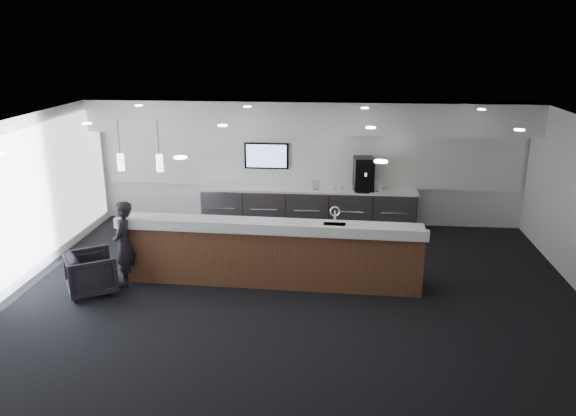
# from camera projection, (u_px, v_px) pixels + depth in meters

# --- Properties ---
(ground) EXTENTS (10.00, 10.00, 0.00)m
(ground) POSITION_uv_depth(u_px,v_px,m) (295.00, 294.00, 9.92)
(ground) COLOR black
(ground) RESTS_ON ground
(ceiling) EXTENTS (10.00, 8.00, 0.02)m
(ceiling) POSITION_uv_depth(u_px,v_px,m) (296.00, 125.00, 9.04)
(ceiling) COLOR black
(ceiling) RESTS_ON back_wall
(back_wall) EXTENTS (10.00, 0.02, 3.00)m
(back_wall) POSITION_uv_depth(u_px,v_px,m) (309.00, 162.00, 13.28)
(back_wall) COLOR silver
(back_wall) RESTS_ON ground
(left_wall) EXTENTS (0.02, 8.00, 3.00)m
(left_wall) POSITION_uv_depth(u_px,v_px,m) (14.00, 205.00, 9.92)
(left_wall) COLOR silver
(left_wall) RESTS_ON ground
(soffit_bulkhead) EXTENTS (10.00, 0.90, 0.70)m
(soffit_bulkhead) POSITION_uv_depth(u_px,v_px,m) (308.00, 116.00, 12.52)
(soffit_bulkhead) COLOR white
(soffit_bulkhead) RESTS_ON back_wall
(alcove_panel) EXTENTS (9.80, 0.06, 1.40)m
(alcove_panel) POSITION_uv_depth(u_px,v_px,m) (309.00, 158.00, 13.23)
(alcove_panel) COLOR white
(alcove_panel) RESTS_ON back_wall
(window_blinds_wall) EXTENTS (0.04, 7.36, 2.55)m
(window_blinds_wall) POSITION_uv_depth(u_px,v_px,m) (16.00, 205.00, 9.92)
(window_blinds_wall) COLOR silver
(window_blinds_wall) RESTS_ON left_wall
(back_credenza) EXTENTS (5.06, 0.66, 0.95)m
(back_credenza) POSITION_uv_depth(u_px,v_px,m) (308.00, 208.00, 13.24)
(back_credenza) COLOR gray
(back_credenza) RESTS_ON ground
(wall_tv) EXTENTS (1.05, 0.08, 0.62)m
(wall_tv) POSITION_uv_depth(u_px,v_px,m) (267.00, 156.00, 13.24)
(wall_tv) COLOR black
(wall_tv) RESTS_ON back_wall
(pendant_left) EXTENTS (0.12, 0.12, 0.30)m
(pendant_left) POSITION_uv_depth(u_px,v_px,m) (168.00, 157.00, 10.23)
(pendant_left) COLOR #FFE7C6
(pendant_left) RESTS_ON ceiling
(pendant_right) EXTENTS (0.12, 0.12, 0.30)m
(pendant_right) POSITION_uv_depth(u_px,v_px,m) (131.00, 156.00, 10.29)
(pendant_right) COLOR #FFE7C6
(pendant_right) RESTS_ON ceiling
(ceiling_can_lights) EXTENTS (7.00, 5.00, 0.02)m
(ceiling_can_lights) POSITION_uv_depth(u_px,v_px,m) (296.00, 126.00, 9.04)
(ceiling_can_lights) COLOR white
(ceiling_can_lights) RESTS_ON ceiling
(service_counter) EXTENTS (5.54, 1.08, 1.49)m
(service_counter) POSITION_uv_depth(u_px,v_px,m) (271.00, 252.00, 10.27)
(service_counter) COLOR #53301B
(service_counter) RESTS_ON ground
(coffee_machine) EXTENTS (0.49, 0.60, 0.77)m
(coffee_machine) POSITION_uv_depth(u_px,v_px,m) (364.00, 174.00, 12.87)
(coffee_machine) COLOR black
(coffee_machine) RESTS_ON back_credenza
(info_sign_left) EXTENTS (0.17, 0.04, 0.23)m
(info_sign_left) POSITION_uv_depth(u_px,v_px,m) (316.00, 184.00, 12.98)
(info_sign_left) COLOR silver
(info_sign_left) RESTS_ON back_credenza
(info_sign_right) EXTENTS (0.19, 0.06, 0.25)m
(info_sign_right) POSITION_uv_depth(u_px,v_px,m) (377.00, 186.00, 12.81)
(info_sign_right) COLOR silver
(info_sign_right) RESTS_ON back_credenza
(armchair) EXTENTS (1.12, 1.11, 0.75)m
(armchair) POSITION_uv_depth(u_px,v_px,m) (91.00, 273.00, 9.87)
(armchair) COLOR black
(armchair) RESTS_ON ground
(lounge_guest) EXTENTS (0.41, 0.60, 1.58)m
(lounge_guest) POSITION_uv_depth(u_px,v_px,m) (124.00, 244.00, 10.09)
(lounge_guest) COLOR black
(lounge_guest) RESTS_ON ground
(cup_0) EXTENTS (0.11, 0.11, 0.10)m
(cup_0) POSITION_uv_depth(u_px,v_px,m) (364.00, 189.00, 12.89)
(cup_0) COLOR white
(cup_0) RESTS_ON back_credenza
(cup_1) EXTENTS (0.15, 0.15, 0.10)m
(cup_1) POSITION_uv_depth(u_px,v_px,m) (358.00, 189.00, 12.90)
(cup_1) COLOR white
(cup_1) RESTS_ON back_credenza
(cup_2) EXTENTS (0.13, 0.13, 0.10)m
(cup_2) POSITION_uv_depth(u_px,v_px,m) (352.00, 188.00, 12.91)
(cup_2) COLOR white
(cup_2) RESTS_ON back_credenza
(cup_3) EXTENTS (0.14, 0.14, 0.10)m
(cup_3) POSITION_uv_depth(u_px,v_px,m) (346.00, 188.00, 12.92)
(cup_3) COLOR white
(cup_3) RESTS_ON back_credenza
(cup_4) EXTENTS (0.15, 0.15, 0.10)m
(cup_4) POSITION_uv_depth(u_px,v_px,m) (340.00, 188.00, 12.94)
(cup_4) COLOR white
(cup_4) RESTS_ON back_credenza
(cup_5) EXTENTS (0.12, 0.12, 0.10)m
(cup_5) POSITION_uv_depth(u_px,v_px,m) (334.00, 188.00, 12.95)
(cup_5) COLOR white
(cup_5) RESTS_ON back_credenza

